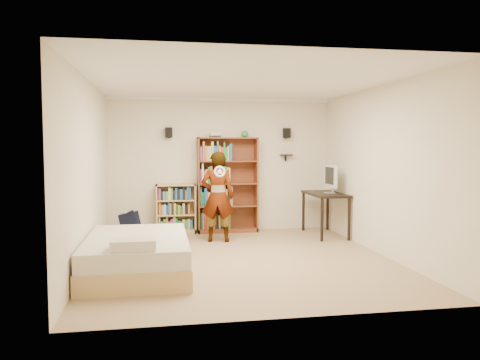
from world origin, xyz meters
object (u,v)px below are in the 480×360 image
object	(u,v)px
low_bookshelf	(176,209)
computer_desk	(325,214)
daybed	(137,250)
person	(218,197)
tall_bookshelf	(227,185)

from	to	relation	value
low_bookshelf	computer_desk	bearing A→B (deg)	-13.79
daybed	person	size ratio (longest dim) A/B	1.29
tall_bookshelf	low_bookshelf	size ratio (longest dim) A/B	1.95
person	tall_bookshelf	bearing A→B (deg)	-98.30
tall_bookshelf	low_bookshelf	world-z (taller)	tall_bookshelf
computer_desk	low_bookshelf	bearing A→B (deg)	166.21
tall_bookshelf	daybed	bearing A→B (deg)	-120.36
daybed	person	xyz separation A→B (m)	(1.34, 1.89, 0.51)
tall_bookshelf	person	world-z (taller)	tall_bookshelf
daybed	tall_bookshelf	bearing A→B (deg)	59.64
person	daybed	bearing A→B (deg)	64.98
low_bookshelf	computer_desk	distance (m)	2.94
low_bookshelf	person	size ratio (longest dim) A/B	0.59
low_bookshelf	daybed	distance (m)	2.92
computer_desk	person	size ratio (longest dim) A/B	0.74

